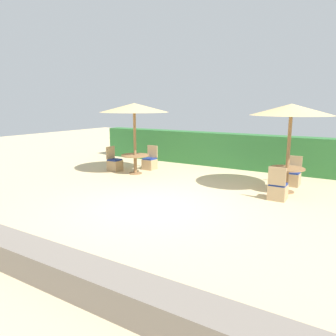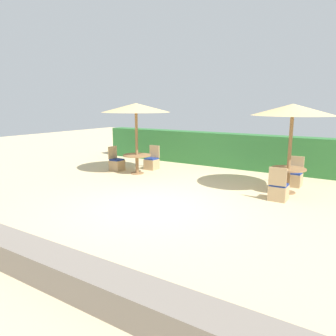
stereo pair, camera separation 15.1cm
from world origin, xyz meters
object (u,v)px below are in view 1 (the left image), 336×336
at_px(patio_chair_back_left_north, 150,163).
at_px(patio_chair_back_left_west, 115,164).
at_px(patio_chair_back_right_north, 292,177).
at_px(round_table_back_left, 135,159).
at_px(patio_chair_back_right_south, 278,190).
at_px(round_table_back_right, 287,173).
at_px(parasol_back_left, 134,108).
at_px(parasol_back_right, 291,110).

height_order(patio_chair_back_left_north, patio_chair_back_left_west, same).
relative_size(patio_chair_back_left_west, patio_chair_back_right_north, 1.00).
relative_size(round_table_back_left, patio_chair_back_right_south, 1.10).
height_order(round_table_back_left, patio_chair_back_right_north, patio_chair_back_right_north).
relative_size(round_table_back_left, round_table_back_right, 1.04).
bearing_deg(round_table_back_right, patio_chair_back_left_north, 172.57).
height_order(parasol_back_left, round_table_back_left, parasol_back_left).
xyz_separation_m(round_table_back_left, patio_chair_back_left_north, (-0.02, 0.96, -0.29)).
relative_size(round_table_back_right, patio_chair_back_right_south, 1.06).
xyz_separation_m(patio_chair_back_left_north, patio_chair_back_right_south, (5.33, -1.60, 0.00)).
bearing_deg(round_table_back_right, parasol_back_right, 0.00).
height_order(patio_chair_back_left_west, parasol_back_right, parasol_back_right).
relative_size(round_table_back_right, patio_chair_back_right_north, 1.06).
xyz_separation_m(round_table_back_left, patio_chair_back_right_south, (5.31, -0.64, -0.29)).
xyz_separation_m(patio_chair_back_left_west, round_table_back_right, (6.36, 0.24, 0.30)).
bearing_deg(parasol_back_left, round_table_back_right, 2.84).
distance_m(parasol_back_left, parasol_back_right, 5.34).
bearing_deg(parasol_back_right, patio_chair_back_right_south, -91.32).
bearing_deg(parasol_back_right, patio_chair_back_left_north, 172.57).
relative_size(patio_chair_back_left_west, patio_chair_back_right_south, 1.00).
xyz_separation_m(patio_chair_back_left_west, parasol_back_right, (6.36, 0.24, 2.12)).
relative_size(parasol_back_right, round_table_back_right, 2.59).
height_order(parasol_back_left, patio_chair_back_left_north, parasol_back_left).
bearing_deg(round_table_back_left, patio_chair_back_left_west, 178.42).
bearing_deg(patio_chair_back_right_south, parasol_back_right, 88.68).
bearing_deg(patio_chair_back_right_south, patio_chair_back_left_north, 163.24).
distance_m(patio_chair_back_left_north, patio_chair_back_right_north, 5.34).
xyz_separation_m(patio_chair_back_left_west, patio_chair_back_right_north, (6.35, 1.17, 0.00)).
relative_size(parasol_back_left, parasol_back_right, 1.01).
relative_size(round_table_back_left, patio_chair_back_left_north, 1.10).
distance_m(parasol_back_left, patio_chair_back_left_west, 2.37).
bearing_deg(patio_chair_back_left_north, patio_chair_back_right_south, 163.24).
relative_size(patio_chair_back_left_west, parasol_back_right, 0.36).
bearing_deg(patio_chair_back_left_west, parasol_back_right, 92.12).
bearing_deg(patio_chair_back_left_north, parasol_back_right, 172.57).
xyz_separation_m(patio_chair_back_right_north, patio_chair_back_right_south, (-0.01, -1.84, 0.00)).
xyz_separation_m(parasol_back_right, patio_chair_back_right_south, (-0.02, -0.91, -2.12)).
xyz_separation_m(patio_chair_back_left_north, parasol_back_right, (5.35, -0.70, 2.12)).
relative_size(patio_chair_back_left_north, patio_chair_back_right_south, 1.00).
bearing_deg(parasol_back_left, parasol_back_right, 2.84).
distance_m(parasol_back_left, round_table_back_right, 5.64).
relative_size(round_table_back_left, parasol_back_right, 0.40).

